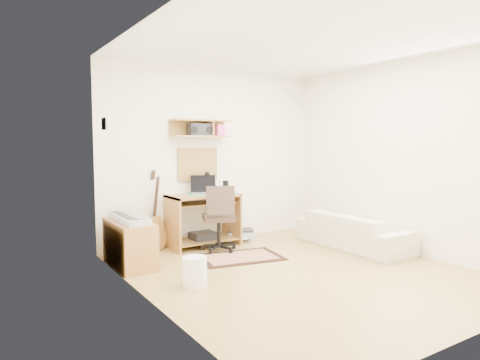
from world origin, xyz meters
TOP-DOWN VIEW (x-y plane):
  - floor at (0.00, 0.00)m, footprint 3.60×4.00m
  - ceiling at (0.00, 0.00)m, footprint 3.60×4.00m
  - back_wall at (0.00, 2.00)m, footprint 3.60×0.01m
  - left_wall at (-1.80, 0.00)m, footprint 0.01×4.00m
  - right_wall at (1.80, 0.00)m, footprint 0.01×4.00m
  - wall_shelf at (-0.30, 1.88)m, footprint 0.90×0.25m
  - cork_board at (-0.30, 1.98)m, footprint 0.64×0.03m
  - wall_photo at (-1.79, 1.50)m, footprint 0.02×0.20m
  - desk at (-0.35, 1.73)m, footprint 1.00×0.55m
  - laptop at (-0.34, 1.71)m, footprint 0.47×0.47m
  - speaker at (0.00, 1.68)m, footprint 0.09×0.09m
  - desk_lamp at (-0.18, 1.87)m, footprint 0.11×0.11m
  - pencil_cup at (-0.08, 1.83)m, footprint 0.07×0.07m
  - boombox at (-0.32, 1.87)m, footprint 0.35×0.16m
  - rug at (-0.25, 0.90)m, footprint 1.17×0.89m
  - task_chair at (-0.31, 1.35)m, footprint 0.62×0.62m
  - cabinet at (-1.58, 1.31)m, footprint 0.40×0.90m
  - music_keyboard at (-1.58, 1.31)m, footprint 0.27×0.85m
  - guitar at (-1.00, 1.86)m, footprint 0.34×0.27m
  - waste_basket at (-1.24, 0.22)m, footprint 0.30×0.30m
  - printer at (0.32, 1.78)m, footprint 0.49×0.44m
  - sofa at (1.38, 0.46)m, footprint 0.50×1.70m

SIDE VIEW (x-z plane):
  - floor at x=0.00m, z-range -0.01..0.00m
  - rug at x=-0.25m, z-range 0.00..0.02m
  - printer at x=0.32m, z-range 0.01..0.16m
  - waste_basket at x=-1.24m, z-range 0.00..0.31m
  - cabinet at x=-1.58m, z-range 0.00..0.55m
  - sofa at x=1.38m, z-range 0.00..0.66m
  - desk at x=-0.35m, z-range 0.00..0.75m
  - task_chair at x=-0.31m, z-range 0.00..0.93m
  - guitar at x=-1.00m, z-range 0.00..1.12m
  - music_keyboard at x=-1.58m, z-range 0.55..0.62m
  - pencil_cup at x=-0.08m, z-range 0.75..0.85m
  - speaker at x=0.00m, z-range 0.75..0.94m
  - laptop at x=-0.34m, z-range 0.75..1.03m
  - desk_lamp at x=-0.18m, z-range 0.75..1.07m
  - cork_board at x=-0.30m, z-range 0.92..1.42m
  - back_wall at x=0.00m, z-range 0.00..2.60m
  - left_wall at x=-1.80m, z-range 0.00..2.60m
  - right_wall at x=1.80m, z-range 0.00..2.60m
  - boombox at x=-0.32m, z-range 1.59..1.77m
  - wall_shelf at x=-0.30m, z-range 1.57..1.83m
  - wall_photo at x=-1.79m, z-range 1.65..1.79m
  - ceiling at x=0.00m, z-range 2.60..2.61m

